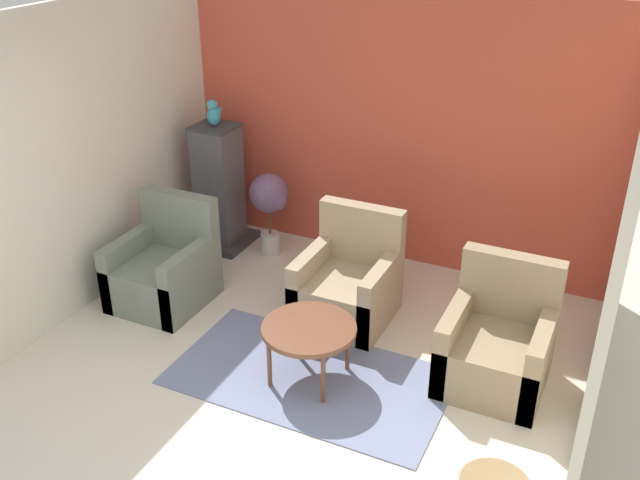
# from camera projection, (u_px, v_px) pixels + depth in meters

# --- Properties ---
(ground_plane) EXTENTS (20.00, 20.00, 0.00)m
(ground_plane) POSITION_uv_depth(u_px,v_px,m) (214.00, 465.00, 4.71)
(ground_plane) COLOR beige
(ground_plane) RESTS_ON ground
(wall_back_accent) EXTENTS (4.39, 0.06, 2.63)m
(wall_back_accent) POSITION_uv_depth(u_px,v_px,m) (395.00, 132.00, 6.78)
(wall_back_accent) COLOR #C64C38
(wall_back_accent) RESTS_ON ground_plane
(wall_left) EXTENTS (0.06, 3.28, 2.63)m
(wall_left) POSITION_uv_depth(u_px,v_px,m) (98.00, 152.00, 6.27)
(wall_left) COLOR beige
(wall_left) RESTS_ON ground_plane
(wall_right) EXTENTS (0.06, 3.28, 2.63)m
(wall_right) POSITION_uv_depth(u_px,v_px,m) (622.00, 250.00, 4.61)
(wall_right) COLOR beige
(wall_right) RESTS_ON ground_plane
(area_rug) EXTENTS (2.12, 1.17, 0.01)m
(area_rug) POSITION_uv_depth(u_px,v_px,m) (309.00, 377.00, 5.53)
(area_rug) COLOR slate
(area_rug) RESTS_ON ground_plane
(coffee_table) EXTENTS (0.72, 0.72, 0.48)m
(coffee_table) POSITION_uv_depth(u_px,v_px,m) (309.00, 331.00, 5.34)
(coffee_table) COLOR brown
(coffee_table) RESTS_ON ground_plane
(armchair_left) EXTENTS (0.77, 0.80, 0.95)m
(armchair_left) POSITION_uv_depth(u_px,v_px,m) (165.00, 271.00, 6.44)
(armchair_left) COLOR slate
(armchair_left) RESTS_ON ground_plane
(armchair_right) EXTENTS (0.77, 0.80, 0.95)m
(armchair_right) POSITION_uv_depth(u_px,v_px,m) (497.00, 347.00, 5.39)
(armchair_right) COLOR #8E7A5B
(armchair_right) RESTS_ON ground_plane
(armchair_middle) EXTENTS (0.77, 0.80, 0.95)m
(armchair_middle) POSITION_uv_depth(u_px,v_px,m) (348.00, 286.00, 6.20)
(armchair_middle) COLOR #9E896B
(armchair_middle) RESTS_ON ground_plane
(birdcage) EXTENTS (0.60, 0.60, 1.30)m
(birdcage) POSITION_uv_depth(u_px,v_px,m) (219.00, 190.00, 7.33)
(birdcage) COLOR #353539
(birdcage) RESTS_ON ground_plane
(parrot) EXTENTS (0.12, 0.22, 0.27)m
(parrot) POSITION_uv_depth(u_px,v_px,m) (214.00, 113.00, 6.97)
(parrot) COLOR teal
(parrot) RESTS_ON birdcage
(potted_plant) EXTENTS (0.43, 0.39, 0.87)m
(potted_plant) POSITION_uv_depth(u_px,v_px,m) (269.00, 199.00, 7.13)
(potted_plant) COLOR beige
(potted_plant) RESTS_ON ground_plane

